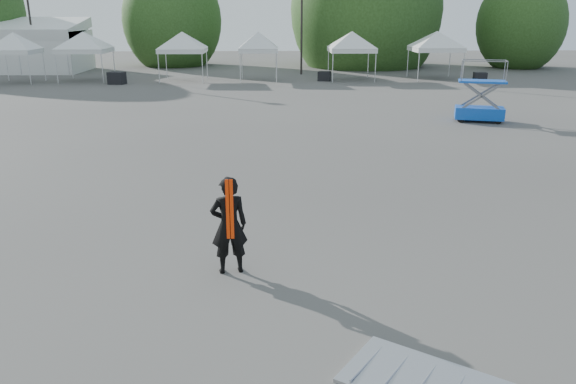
{
  "coord_description": "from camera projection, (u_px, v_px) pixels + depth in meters",
  "views": [
    {
      "loc": [
        0.5,
        -12.13,
        4.56
      ],
      "look_at": [
        0.84,
        -1.97,
        1.3
      ],
      "focal_mm": 35.0,
      "sensor_mm": 36.0,
      "label": 1
    }
  ],
  "objects": [
    {
      "name": "tent_f",
      "position": [
        352.0,
        35.0,
        38.91
      ],
      "size": [
        4.42,
        4.42,
        3.88
      ],
      "color": "silver",
      "rests_on": "ground"
    },
    {
      "name": "tent_e",
      "position": [
        258.0,
        36.0,
        38.67
      ],
      "size": [
        3.77,
        3.77,
        3.88
      ],
      "color": "silver",
      "rests_on": "ground"
    },
    {
      "name": "crate_west",
      "position": [
        117.0,
        78.0,
        37.4
      ],
      "size": [
        1.18,
        1.01,
        0.8
      ],
      "primitive_type": "cube",
      "rotation": [
        0.0,
        0.0,
        -0.23
      ],
      "color": "black",
      "rests_on": "ground"
    },
    {
      "name": "tree_mid_e",
      "position": [
        366.0,
        9.0,
        48.86
      ],
      "size": [
        5.12,
        5.12,
        7.79
      ],
      "color": "#382314",
      "rests_on": "ground"
    },
    {
      "name": "tree_far_e",
      "position": [
        521.0,
        24.0,
        47.73
      ],
      "size": [
        3.84,
        3.84,
        5.84
      ],
      "color": "#382314",
      "rests_on": "ground"
    },
    {
      "name": "tent_b",
      "position": [
        13.0,
        36.0,
        37.28
      ],
      "size": [
        3.91,
        3.91,
        3.88
      ],
      "color": "silver",
      "rests_on": "ground"
    },
    {
      "name": "tent_g",
      "position": [
        437.0,
        35.0,
        39.65
      ],
      "size": [
        4.73,
        4.73,
        3.88
      ],
      "color": "silver",
      "rests_on": "ground"
    },
    {
      "name": "crate_mid",
      "position": [
        324.0,
        76.0,
        39.21
      ],
      "size": [
        0.99,
        0.87,
        0.65
      ],
      "primitive_type": "cube",
      "rotation": [
        0.0,
        0.0,
        -0.31
      ],
      "color": "black",
      "rests_on": "ground"
    },
    {
      "name": "man",
      "position": [
        229.0,
        225.0,
        10.08
      ],
      "size": [
        0.74,
        0.57,
        1.83
      ],
      "rotation": [
        0.0,
        0.0,
        3.35
      ],
      "color": "black",
      "rests_on": "ground"
    },
    {
      "name": "tent_c",
      "position": [
        83.0,
        36.0,
        38.37
      ],
      "size": [
        4.58,
        4.58,
        3.88
      ],
      "color": "silver",
      "rests_on": "ground"
    },
    {
      "name": "crate_east",
      "position": [
        480.0,
        77.0,
        38.54
      ],
      "size": [
        0.91,
        0.74,
        0.65
      ],
      "primitive_type": "cube",
      "rotation": [
        0.0,
        0.0,
        -0.11
      ],
      "color": "black",
      "rests_on": "ground"
    },
    {
      "name": "tent_d",
      "position": [
        182.0,
        36.0,
        38.42
      ],
      "size": [
        4.42,
        4.42,
        3.88
      ],
      "color": "silver",
      "rests_on": "ground"
    },
    {
      "name": "ground",
      "position": [
        249.0,
        220.0,
        12.92
      ],
      "size": [
        120.0,
        120.0,
        0.0
      ],
      "primitive_type": "plane",
      "color": "#474442",
      "rests_on": "ground"
    },
    {
      "name": "tree_mid_w",
      "position": [
        172.0,
        20.0,
        49.55
      ],
      "size": [
        4.16,
        4.16,
        6.33
      ],
      "color": "#382314",
      "rests_on": "ground"
    },
    {
      "name": "scissor_lift",
      "position": [
        481.0,
        91.0,
        24.22
      ],
      "size": [
        2.24,
        1.55,
        2.64
      ],
      "rotation": [
        0.0,
        0.0,
        -0.28
      ],
      "color": "#0D4EB4",
      "rests_on": "ground"
    }
  ]
}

